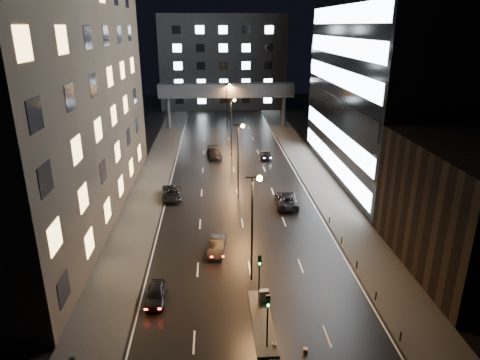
{
  "coord_description": "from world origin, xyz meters",
  "views": [
    {
      "loc": [
        -3.28,
        -25.79,
        22.08
      ],
      "look_at": [
        -0.02,
        23.93,
        4.0
      ],
      "focal_mm": 32.0,
      "sensor_mm": 36.0,
      "label": 1
    }
  ],
  "objects_px": {
    "car_away_a": "(156,294)",
    "car_toward_b": "(266,155)",
    "car_away_d": "(214,153)",
    "car_toward_a": "(286,200)",
    "utility_cabinet": "(264,296)",
    "car_away_b": "(217,246)",
    "car_away_c": "(171,193)"
  },
  "relations": [
    {
      "from": "car_toward_b",
      "to": "car_away_a",
      "type": "bearing_deg",
      "value": 76.04
    },
    {
      "from": "car_away_b",
      "to": "car_toward_a",
      "type": "bearing_deg",
      "value": 59.76
    },
    {
      "from": "car_toward_b",
      "to": "utility_cabinet",
      "type": "xyz_separation_m",
      "value": [
        -5.27,
        -41.46,
        0.07
      ]
    },
    {
      "from": "car_away_a",
      "to": "utility_cabinet",
      "type": "xyz_separation_m",
      "value": [
        9.08,
        -0.93,
        0.04
      ]
    },
    {
      "from": "car_away_b",
      "to": "car_away_c",
      "type": "xyz_separation_m",
      "value": [
        -5.89,
        15.05,
        0.02
      ]
    },
    {
      "from": "car_away_a",
      "to": "car_away_b",
      "type": "height_order",
      "value": "car_away_b"
    },
    {
      "from": "utility_cabinet",
      "to": "car_away_b",
      "type": "bearing_deg",
      "value": 108.29
    },
    {
      "from": "car_away_c",
      "to": "car_toward_a",
      "type": "distance_m",
      "value": 15.45
    },
    {
      "from": "car_toward_a",
      "to": "utility_cabinet",
      "type": "bearing_deg",
      "value": 77.94
    },
    {
      "from": "car_away_a",
      "to": "car_away_d",
      "type": "height_order",
      "value": "car_away_d"
    },
    {
      "from": "car_away_a",
      "to": "car_toward_b",
      "type": "height_order",
      "value": "car_away_a"
    },
    {
      "from": "utility_cabinet",
      "to": "car_toward_b",
      "type": "bearing_deg",
      "value": 77.7
    },
    {
      "from": "car_away_a",
      "to": "car_away_b",
      "type": "xyz_separation_m",
      "value": [
        5.28,
        7.89,
        0.06
      ]
    },
    {
      "from": "car_away_d",
      "to": "car_toward_a",
      "type": "bearing_deg",
      "value": -74.77
    },
    {
      "from": "car_away_c",
      "to": "car_toward_a",
      "type": "bearing_deg",
      "value": -18.27
    },
    {
      "from": "car_away_a",
      "to": "car_toward_a",
      "type": "distance_m",
      "value": 24.35
    },
    {
      "from": "car_away_a",
      "to": "car_toward_b",
      "type": "relative_size",
      "value": 0.88
    },
    {
      "from": "car_away_d",
      "to": "car_toward_a",
      "type": "height_order",
      "value": "car_toward_a"
    },
    {
      "from": "car_away_c",
      "to": "car_away_b",
      "type": "bearing_deg",
      "value": -74.33
    },
    {
      "from": "car_away_c",
      "to": "utility_cabinet",
      "type": "distance_m",
      "value": 25.77
    },
    {
      "from": "car_toward_a",
      "to": "car_away_d",
      "type": "bearing_deg",
      "value": -64.62
    },
    {
      "from": "car_away_a",
      "to": "car_away_b",
      "type": "relative_size",
      "value": 0.89
    },
    {
      "from": "car_toward_b",
      "to": "car_away_d",
      "type": "bearing_deg",
      "value": -0.49
    },
    {
      "from": "car_away_a",
      "to": "utility_cabinet",
      "type": "relative_size",
      "value": 3.49
    },
    {
      "from": "car_away_b",
      "to": "car_toward_b",
      "type": "bearing_deg",
      "value": 82.38
    },
    {
      "from": "car_away_a",
      "to": "car_away_d",
      "type": "bearing_deg",
      "value": 81.95
    },
    {
      "from": "car_away_c",
      "to": "car_away_d",
      "type": "height_order",
      "value": "car_away_d"
    },
    {
      "from": "car_away_d",
      "to": "car_away_c",
      "type": "bearing_deg",
      "value": -115.17
    },
    {
      "from": "car_away_c",
      "to": "car_toward_a",
      "type": "height_order",
      "value": "car_toward_a"
    },
    {
      "from": "car_away_a",
      "to": "car_away_b",
      "type": "bearing_deg",
      "value": 55.46
    },
    {
      "from": "car_away_a",
      "to": "car_toward_b",
      "type": "xyz_separation_m",
      "value": [
        14.35,
        40.53,
        -0.02
      ]
    },
    {
      "from": "utility_cabinet",
      "to": "car_toward_a",
      "type": "bearing_deg",
      "value": 70.24
    }
  ]
}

